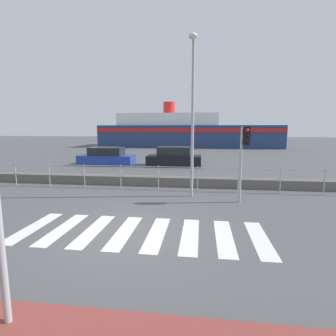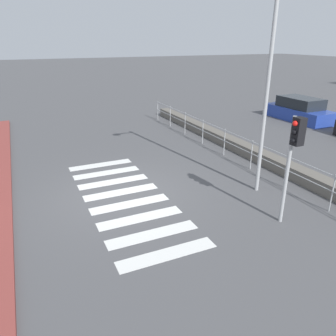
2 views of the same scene
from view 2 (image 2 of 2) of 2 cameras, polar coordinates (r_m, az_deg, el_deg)
ground_plane at (r=10.60m, az=-8.02°, el=-4.41°), size 160.00×160.00×0.00m
crosswalk at (r=10.30m, az=-7.46°, el=-5.16°), size 6.75×2.40×0.01m
seawall at (r=13.27m, az=17.16°, el=1.31°), size 19.94×0.55×0.45m
harbor_fence at (r=12.56m, az=14.40°, el=2.98°), size 17.99×0.04×1.14m
traffic_light_far at (r=8.59m, az=21.00°, el=3.30°), size 0.34×0.32×2.89m
streetlamp at (r=10.02m, az=16.39°, el=16.48°), size 0.32×1.14×6.25m
parked_car_blue at (r=21.56m, az=21.89°, el=9.29°), size 4.23×1.77×1.36m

